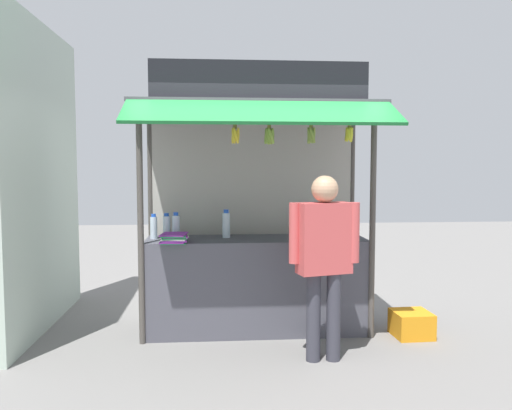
# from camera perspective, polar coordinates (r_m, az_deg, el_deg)

# --- Properties ---
(ground_plane) EXTENTS (20.00, 20.00, 0.00)m
(ground_plane) POSITION_cam_1_polar(r_m,az_deg,el_deg) (5.61, 0.00, -13.68)
(ground_plane) COLOR slate
(stall_counter) EXTENTS (2.28, 0.65, 0.98)m
(stall_counter) POSITION_cam_1_polar(r_m,az_deg,el_deg) (5.48, 0.00, -8.80)
(stall_counter) COLOR #4C4C56
(stall_counter) RESTS_ON ground
(stall_structure) EXTENTS (2.48, 1.53, 2.72)m
(stall_structure) POSITION_cam_1_polar(r_m,az_deg,el_deg) (5.46, -0.10, 3.37)
(stall_structure) COLOR #4C4742
(stall_structure) RESTS_ON ground
(water_bottle_back_right) EXTENTS (0.08, 0.08, 0.30)m
(water_bottle_back_right) POSITION_cam_1_polar(r_m,az_deg,el_deg) (5.44, -3.33, -2.17)
(water_bottle_back_right) COLOR silver
(water_bottle_back_right) RESTS_ON stall_counter
(water_bottle_mid_left) EXTENTS (0.07, 0.07, 0.27)m
(water_bottle_mid_left) POSITION_cam_1_polar(r_m,az_deg,el_deg) (5.43, -9.88, -2.39)
(water_bottle_mid_left) COLOR silver
(water_bottle_mid_left) RESTS_ON stall_counter
(water_bottle_far_left) EXTENTS (0.07, 0.07, 0.24)m
(water_bottle_far_left) POSITION_cam_1_polar(r_m,az_deg,el_deg) (5.55, -9.87, -2.37)
(water_bottle_far_left) COLOR silver
(water_bottle_far_left) RESTS_ON stall_counter
(water_bottle_mid_right) EXTENTS (0.07, 0.07, 0.26)m
(water_bottle_mid_right) POSITION_cam_1_polar(r_m,az_deg,el_deg) (5.45, -11.27, -2.41)
(water_bottle_mid_right) COLOR silver
(water_bottle_mid_right) RESTS_ON stall_counter
(water_bottle_left) EXTENTS (0.08, 0.08, 0.28)m
(water_bottle_left) POSITION_cam_1_polar(r_m,az_deg,el_deg) (5.64, 8.73, -2.06)
(water_bottle_left) COLOR silver
(water_bottle_left) RESTS_ON stall_counter
(water_bottle_right) EXTENTS (0.08, 0.08, 0.28)m
(water_bottle_right) POSITION_cam_1_polar(r_m,az_deg,el_deg) (5.39, -8.86, -2.37)
(water_bottle_right) COLOR silver
(water_bottle_right) RESTS_ON stall_counter
(magazine_stack_center) EXTENTS (0.26, 0.27, 0.06)m
(magazine_stack_center) POSITION_cam_1_polar(r_m,az_deg,el_deg) (5.30, 8.75, -3.56)
(magazine_stack_center) COLOR green
(magazine_stack_center) RESTS_ON stall_counter
(magazine_stack_front_left) EXTENTS (0.28, 0.33, 0.09)m
(magazine_stack_front_left) POSITION_cam_1_polar(r_m,az_deg,el_deg) (5.14, -9.05, -3.64)
(magazine_stack_front_left) COLOR green
(magazine_stack_front_left) RESTS_ON stall_counter
(banana_bunch_inner_left) EXTENTS (0.10, 0.10, 0.29)m
(banana_bunch_inner_left) POSITION_cam_1_polar(r_m,az_deg,el_deg) (4.98, 6.12, 7.73)
(banana_bunch_inner_left) COLOR #332D23
(banana_bunch_rightmost) EXTENTS (0.10, 0.10, 0.29)m
(banana_bunch_rightmost) POSITION_cam_1_polar(r_m,az_deg,el_deg) (4.91, -2.30, 7.75)
(banana_bunch_rightmost) COLOR #332D23
(banana_bunch_leftmost) EXTENTS (0.12, 0.12, 0.30)m
(banana_bunch_leftmost) POSITION_cam_1_polar(r_m,az_deg,el_deg) (4.93, 1.47, 7.67)
(banana_bunch_leftmost) COLOR #332D23
(banana_bunch_inner_right) EXTENTS (0.11, 0.09, 0.27)m
(banana_bunch_inner_right) POSITION_cam_1_polar(r_m,az_deg,el_deg) (5.07, 10.29, 7.75)
(banana_bunch_inner_right) COLOR #332D23
(vendor_person) EXTENTS (0.63, 0.31, 1.65)m
(vendor_person) POSITION_cam_1_polar(r_m,az_deg,el_deg) (4.58, 7.56, -4.99)
(vendor_person) COLOR #383842
(vendor_person) RESTS_ON ground
(plastic_crate) EXTENTS (0.38, 0.38, 0.26)m
(plastic_crate) POSITION_cam_1_polar(r_m,az_deg,el_deg) (5.61, 16.85, -12.51)
(plastic_crate) COLOR orange
(plastic_crate) RESTS_ON ground
(neighbour_wall) EXTENTS (0.20, 2.40, 3.23)m
(neighbour_wall) POSITION_cam_1_polar(r_m,az_deg,el_deg) (5.93, -23.09, 2.81)
(neighbour_wall) COLOR #B4C7B7
(neighbour_wall) RESTS_ON ground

